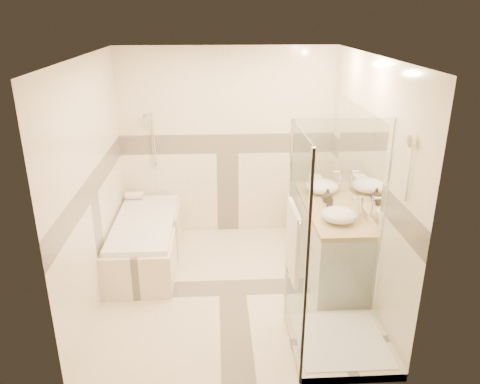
{
  "coord_description": "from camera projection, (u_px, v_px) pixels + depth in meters",
  "views": [
    {
      "loc": [
        -0.16,
        -4.48,
        2.89
      ],
      "look_at": [
        0.1,
        0.25,
        1.05
      ],
      "focal_mm": 35.0,
      "sensor_mm": 36.0,
      "label": 1
    }
  ],
  "objects": [
    {
      "name": "faucet_near",
      "position": [
        340.0,
        179.0,
        5.58
      ],
      "size": [
        0.11,
        0.03,
        0.28
      ],
      "color": "silver",
      "rests_on": "vanity"
    },
    {
      "name": "bathtub",
      "position": [
        146.0,
        239.0,
        5.67
      ],
      "size": [
        0.75,
        1.7,
        0.56
      ],
      "color": "beige",
      "rests_on": "ground"
    },
    {
      "name": "faucet_far",
      "position": [
        360.0,
        207.0,
        4.81
      ],
      "size": [
        0.11,
        0.03,
        0.27
      ],
      "color": "silver",
      "rests_on": "vanity"
    },
    {
      "name": "room",
      "position": [
        237.0,
        182.0,
        4.79
      ],
      "size": [
        2.82,
        3.02,
        2.52
      ],
      "color": "beige",
      "rests_on": "ground"
    },
    {
      "name": "vessel_sink_far",
      "position": [
        339.0,
        215.0,
        4.83
      ],
      "size": [
        0.37,
        0.37,
        0.15
      ],
      "primitive_type": "ellipsoid",
      "color": "white",
      "rests_on": "vanity"
    },
    {
      "name": "shower_enclosure",
      "position": [
        329.0,
        296.0,
        4.18
      ],
      "size": [
        0.96,
        0.93,
        2.04
      ],
      "color": "beige",
      "rests_on": "ground"
    },
    {
      "name": "vanity",
      "position": [
        328.0,
        239.0,
        5.41
      ],
      "size": [
        0.58,
        1.62,
        0.85
      ],
      "color": "silver",
      "rests_on": "ground"
    },
    {
      "name": "folded_towels",
      "position": [
        316.0,
        180.0,
        5.91
      ],
      "size": [
        0.16,
        0.26,
        0.08
      ],
      "primitive_type": "cube",
      "rotation": [
        0.0,
        0.0,
        -0.02
      ],
      "color": "white",
      "rests_on": "vanity"
    },
    {
      "name": "amenity_bottle_a",
      "position": [
        330.0,
        200.0,
        5.19
      ],
      "size": [
        0.09,
        0.09,
        0.15
      ],
      "primitive_type": "imported",
      "rotation": [
        0.0,
        0.0,
        -0.4
      ],
      "color": "black",
      "rests_on": "vanity"
    },
    {
      "name": "amenity_bottle_b",
      "position": [
        327.0,
        196.0,
        5.31
      ],
      "size": [
        0.15,
        0.15,
        0.16
      ],
      "primitive_type": "imported",
      "rotation": [
        0.0,
        0.0,
        -0.21
      ],
      "color": "black",
      "rests_on": "vanity"
    },
    {
      "name": "vessel_sink_near",
      "position": [
        322.0,
        186.0,
        5.6
      ],
      "size": [
        0.4,
        0.4,
        0.16
      ],
      "primitive_type": "ellipsoid",
      "color": "white",
      "rests_on": "vanity"
    },
    {
      "name": "rolled_towel",
      "position": [
        134.0,
        196.0,
        6.17
      ],
      "size": [
        0.23,
        0.1,
        0.1
      ],
      "primitive_type": "cylinder",
      "rotation": [
        0.0,
        1.57,
        0.0
      ],
      "color": "white",
      "rests_on": "bathtub"
    }
  ]
}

